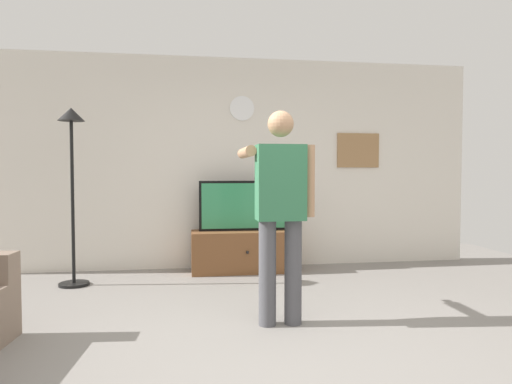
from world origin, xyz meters
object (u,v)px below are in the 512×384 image
at_px(wall_clock, 242,108).
at_px(person_standing_nearer_lamp, 280,205).
at_px(television, 244,206).
at_px(floor_lamp, 72,159).
at_px(tv_stand, 245,251).
at_px(framed_picture, 358,150).

distance_m(wall_clock, person_standing_nearer_lamp, 2.52).
distance_m(television, floor_lamp, 2.06).
bearing_deg(floor_lamp, wall_clock, 20.04).
relative_size(television, person_standing_nearer_lamp, 0.65).
bearing_deg(tv_stand, wall_clock, 90.00).
bearing_deg(wall_clock, floor_lamp, -159.96).
distance_m(television, wall_clock, 1.26).
distance_m(tv_stand, person_standing_nearer_lamp, 2.12).
distance_m(floor_lamp, person_standing_nearer_lamp, 2.55).
height_order(tv_stand, floor_lamp, floor_lamp).
bearing_deg(television, framed_picture, 8.99).
relative_size(wall_clock, person_standing_nearer_lamp, 0.18).
distance_m(tv_stand, wall_clock, 1.82).
xyz_separation_m(tv_stand, wall_clock, (-0.00, 0.29, 1.80)).
height_order(television, floor_lamp, floor_lamp).
height_order(framed_picture, floor_lamp, floor_lamp).
bearing_deg(television, person_standing_nearer_lamp, -89.09).
relative_size(framed_picture, person_standing_nearer_lamp, 0.34).
bearing_deg(television, wall_clock, 90.00).
bearing_deg(person_standing_nearer_lamp, tv_stand, 90.93).
bearing_deg(framed_picture, person_standing_nearer_lamp, -123.96).
bearing_deg(tv_stand, person_standing_nearer_lamp, -89.07).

